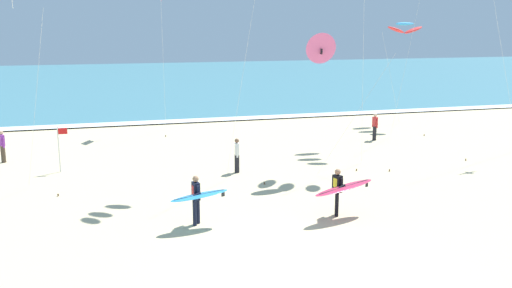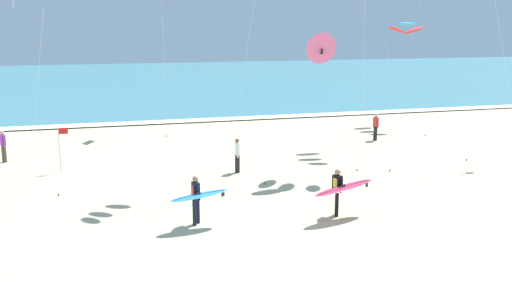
{
  "view_description": "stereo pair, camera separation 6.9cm",
  "coord_description": "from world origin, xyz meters",
  "px_view_note": "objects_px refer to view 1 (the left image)",
  "views": [
    {
      "loc": [
        -5.06,
        -13.72,
        6.62
      ],
      "look_at": [
        0.1,
        4.95,
        2.42
      ],
      "focal_mm": 38.72,
      "sensor_mm": 36.0,
      "label": 1
    },
    {
      "loc": [
        -4.99,
        -13.74,
        6.62
      ],
      "look_at": [
        0.1,
        4.95,
        2.42
      ],
      "focal_mm": 38.72,
      "sensor_mm": 36.0,
      "label": 2
    }
  ],
  "objects_px": {
    "bystander_white_top": "(237,155)",
    "lifeguard_flag": "(60,145)",
    "bystander_red_top": "(375,127)",
    "surfer_trailing": "(198,196)",
    "surfer_lead": "(341,188)",
    "bystander_purple_top": "(2,146)",
    "kite_arc_cobalt_far": "(404,28)",
    "kite_delta_rose_distant": "(321,48)"
  },
  "relations": [
    {
      "from": "surfer_lead",
      "to": "bystander_purple_top",
      "type": "bearing_deg",
      "value": 137.49
    },
    {
      "from": "bystander_white_top",
      "to": "lifeguard_flag",
      "type": "xyz_separation_m",
      "value": [
        -7.73,
        2.26,
        0.45
      ]
    },
    {
      "from": "kite_delta_rose_distant",
      "to": "surfer_lead",
      "type": "bearing_deg",
      "value": -103.39
    },
    {
      "from": "kite_arc_cobalt_far",
      "to": "bystander_white_top",
      "type": "relative_size",
      "value": 4.25
    },
    {
      "from": "kite_arc_cobalt_far",
      "to": "lifeguard_flag",
      "type": "relative_size",
      "value": 3.22
    },
    {
      "from": "surfer_lead",
      "to": "kite_arc_cobalt_far",
      "type": "height_order",
      "value": "kite_arc_cobalt_far"
    },
    {
      "from": "kite_delta_rose_distant",
      "to": "bystander_white_top",
      "type": "height_order",
      "value": "kite_delta_rose_distant"
    },
    {
      "from": "surfer_lead",
      "to": "bystander_purple_top",
      "type": "distance_m",
      "value": 17.21
    },
    {
      "from": "kite_arc_cobalt_far",
      "to": "kite_delta_rose_distant",
      "type": "xyz_separation_m",
      "value": [
        -10.23,
        -10.82,
        -0.77
      ]
    },
    {
      "from": "bystander_purple_top",
      "to": "surfer_trailing",
      "type": "bearing_deg",
      "value": -55.31
    },
    {
      "from": "surfer_trailing",
      "to": "bystander_red_top",
      "type": "height_order",
      "value": "surfer_trailing"
    },
    {
      "from": "bystander_purple_top",
      "to": "bystander_white_top",
      "type": "bearing_deg",
      "value": -24.79
    },
    {
      "from": "surfer_trailing",
      "to": "kite_delta_rose_distant",
      "type": "height_order",
      "value": "kite_delta_rose_distant"
    },
    {
      "from": "kite_delta_rose_distant",
      "to": "lifeguard_flag",
      "type": "distance_m",
      "value": 12.48
    },
    {
      "from": "kite_arc_cobalt_far",
      "to": "bystander_purple_top",
      "type": "height_order",
      "value": "kite_arc_cobalt_far"
    },
    {
      "from": "bystander_red_top",
      "to": "surfer_trailing",
      "type": "bearing_deg",
      "value": -137.74
    },
    {
      "from": "surfer_lead",
      "to": "bystander_white_top",
      "type": "xyz_separation_m",
      "value": [
        -2.1,
        6.74,
        -0.24
      ]
    },
    {
      "from": "surfer_trailing",
      "to": "bystander_purple_top",
      "type": "xyz_separation_m",
      "value": [
        -7.74,
        11.18,
        -0.23
      ]
    },
    {
      "from": "surfer_lead",
      "to": "bystander_red_top",
      "type": "distance_m",
      "value": 13.7
    },
    {
      "from": "kite_arc_cobalt_far",
      "to": "lifeguard_flag",
      "type": "xyz_separation_m",
      "value": [
        -21.31,
        -7.06,
        -5.12
      ]
    },
    {
      "from": "surfer_trailing",
      "to": "bystander_purple_top",
      "type": "bearing_deg",
      "value": 124.69
    },
    {
      "from": "bystander_white_top",
      "to": "bystander_red_top",
      "type": "bearing_deg",
      "value": 27.28
    },
    {
      "from": "kite_delta_rose_distant",
      "to": "bystander_purple_top",
      "type": "xyz_separation_m",
      "value": [
        -13.93,
        6.38,
        -4.81
      ]
    },
    {
      "from": "surfer_trailing",
      "to": "lifeguard_flag",
      "type": "relative_size",
      "value": 0.97
    },
    {
      "from": "surfer_lead",
      "to": "bystander_white_top",
      "type": "relative_size",
      "value": 1.61
    },
    {
      "from": "surfer_lead",
      "to": "bystander_purple_top",
      "type": "xyz_separation_m",
      "value": [
        -12.69,
        11.63,
        -0.24
      ]
    },
    {
      "from": "kite_arc_cobalt_far",
      "to": "bystander_purple_top",
      "type": "relative_size",
      "value": 4.25
    },
    {
      "from": "surfer_lead",
      "to": "surfer_trailing",
      "type": "bearing_deg",
      "value": 174.78
    },
    {
      "from": "bystander_white_top",
      "to": "surfer_lead",
      "type": "bearing_deg",
      "value": -72.7
    },
    {
      "from": "kite_arc_cobalt_far",
      "to": "kite_delta_rose_distant",
      "type": "distance_m",
      "value": 14.92
    },
    {
      "from": "bystander_white_top",
      "to": "lifeguard_flag",
      "type": "height_order",
      "value": "lifeguard_flag"
    },
    {
      "from": "kite_arc_cobalt_far",
      "to": "bystander_white_top",
      "type": "bearing_deg",
      "value": -145.52
    },
    {
      "from": "surfer_lead",
      "to": "surfer_trailing",
      "type": "relative_size",
      "value": 1.25
    },
    {
      "from": "bystander_white_top",
      "to": "bystander_red_top",
      "type": "relative_size",
      "value": 1.0
    },
    {
      "from": "surfer_trailing",
      "to": "bystander_purple_top",
      "type": "distance_m",
      "value": 13.59
    },
    {
      "from": "bystander_white_top",
      "to": "bystander_purple_top",
      "type": "xyz_separation_m",
      "value": [
        -10.59,
        4.89,
        0.0
      ]
    },
    {
      "from": "bystander_red_top",
      "to": "bystander_white_top",
      "type": "bearing_deg",
      "value": -152.72
    },
    {
      "from": "kite_arc_cobalt_far",
      "to": "lifeguard_flag",
      "type": "distance_m",
      "value": 23.03
    },
    {
      "from": "bystander_red_top",
      "to": "bystander_purple_top",
      "type": "relative_size",
      "value": 1.0
    },
    {
      "from": "surfer_lead",
      "to": "surfer_trailing",
      "type": "xyz_separation_m",
      "value": [
        -4.95,
        0.45,
        -0.01
      ]
    },
    {
      "from": "bystander_purple_top",
      "to": "lifeguard_flag",
      "type": "xyz_separation_m",
      "value": [
        2.86,
        -2.63,
        0.45
      ]
    },
    {
      "from": "surfer_trailing",
      "to": "bystander_white_top",
      "type": "relative_size",
      "value": 1.28
    }
  ]
}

